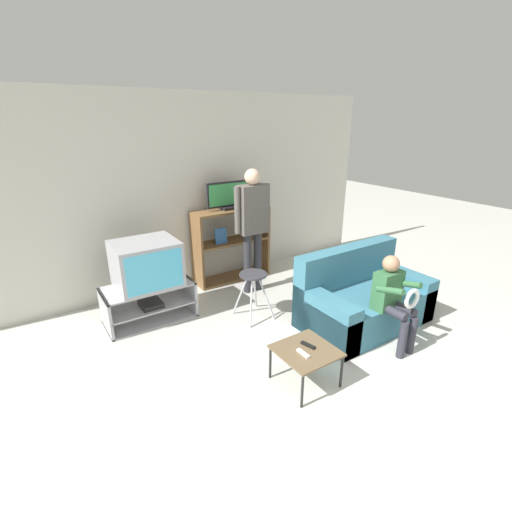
% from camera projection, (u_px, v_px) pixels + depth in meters
% --- Properties ---
extents(ground_plane, '(18.00, 18.00, 0.00)m').
position_uv_depth(ground_plane, '(394.00, 466.00, 2.57)').
color(ground_plane, beige).
extents(wall_back, '(6.40, 0.06, 2.60)m').
position_uv_depth(wall_back, '(177.00, 194.00, 4.98)').
color(wall_back, beige).
rests_on(wall_back, ground_plane).
extents(tv_stand, '(1.02, 0.52, 0.44)m').
position_uv_depth(tv_stand, '(149.00, 303.00, 4.38)').
color(tv_stand, '#A8A8AD').
rests_on(tv_stand, ground_plane).
extents(television_main, '(0.71, 0.60, 0.53)m').
position_uv_depth(television_main, '(146.00, 264.00, 4.23)').
color(television_main, '#9E9EA3').
rests_on(television_main, tv_stand).
extents(media_shelf, '(1.13, 0.36, 1.06)m').
position_uv_depth(media_shelf, '(231.00, 244.00, 5.40)').
color(media_shelf, brown).
rests_on(media_shelf, ground_plane).
extents(television_flat, '(0.65, 0.20, 0.39)m').
position_uv_depth(television_flat, '(228.00, 196.00, 5.15)').
color(television_flat, black).
rests_on(television_flat, media_shelf).
extents(folding_stool, '(0.37, 0.42, 0.57)m').
position_uv_depth(folding_stool, '(253.00, 282.00, 4.35)').
color(folding_stool, '#B7B7BC').
rests_on(folding_stool, ground_plane).
extents(snack_table, '(0.50, 0.50, 0.35)m').
position_uv_depth(snack_table, '(306.00, 353.00, 3.28)').
color(snack_table, brown).
rests_on(snack_table, ground_plane).
extents(remote_control_black, '(0.07, 0.15, 0.02)m').
position_uv_depth(remote_control_black, '(308.00, 345.00, 3.32)').
color(remote_control_black, black).
rests_on(remote_control_black, snack_table).
extents(remote_control_white, '(0.04, 0.14, 0.02)m').
position_uv_depth(remote_control_white, '(303.00, 353.00, 3.20)').
color(remote_control_white, silver).
rests_on(remote_control_white, snack_table).
extents(couch, '(1.49, 0.84, 0.85)m').
position_uv_depth(couch, '(362.00, 299.00, 4.31)').
color(couch, teal).
rests_on(couch, ground_plane).
extents(person_standing_adult, '(0.53, 0.20, 1.67)m').
position_uv_depth(person_standing_adult, '(253.00, 220.00, 4.84)').
color(person_standing_adult, '#2D2D33').
rests_on(person_standing_adult, ground_plane).
extents(person_seated_child, '(0.33, 0.43, 0.98)m').
position_uv_depth(person_seated_child, '(393.00, 296.00, 3.76)').
color(person_seated_child, '#2D2D38').
rests_on(person_seated_child, ground_plane).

